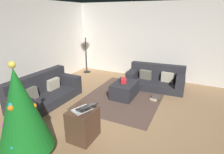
% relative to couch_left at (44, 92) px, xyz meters
% --- Properties ---
extents(ground_plane, '(6.40, 6.40, 0.00)m').
position_rel_couch_left_xyz_m(ground_plane, '(0.07, -2.25, -0.28)').
color(ground_plane, '#93704C').
extents(rear_partition, '(6.40, 0.12, 2.60)m').
position_rel_couch_left_xyz_m(rear_partition, '(0.07, 0.89, 1.02)').
color(rear_partition, silver).
rests_on(rear_partition, ground_plane).
extents(corner_partition, '(0.12, 6.40, 2.60)m').
position_rel_couch_left_xyz_m(corner_partition, '(3.21, -2.25, 1.02)').
color(corner_partition, silver).
rests_on(corner_partition, ground_plane).
extents(couch_left, '(1.90, 0.91, 0.75)m').
position_rel_couch_left_xyz_m(couch_left, '(0.00, 0.00, 0.00)').
color(couch_left, '#26262B').
rests_on(couch_left, ground_plane).
extents(couch_right, '(0.98, 1.74, 0.70)m').
position_rel_couch_left_xyz_m(couch_right, '(2.32, -2.40, -0.01)').
color(couch_right, '#26262B').
rests_on(couch_right, ground_plane).
extents(ottoman, '(0.82, 0.59, 0.41)m').
position_rel_couch_left_xyz_m(ottoman, '(1.24, -1.77, -0.08)').
color(ottoman, '#26262B').
rests_on(ottoman, ground_plane).
extents(gift_box, '(0.29, 0.23, 0.11)m').
position_rel_couch_left_xyz_m(gift_box, '(1.26, -1.73, 0.18)').
color(gift_box, red).
rests_on(gift_box, ottoman).
extents(tv_remote, '(0.13, 0.16, 0.02)m').
position_rel_couch_left_xyz_m(tv_remote, '(1.42, -1.65, 0.14)').
color(tv_remote, black).
rests_on(tv_remote, ottoman).
extents(christmas_tree, '(0.84, 0.84, 1.62)m').
position_rel_couch_left_xyz_m(christmas_tree, '(-1.56, -1.23, 0.58)').
color(christmas_tree, brown).
rests_on(christmas_tree, ground_plane).
extents(side_table, '(0.52, 0.44, 0.59)m').
position_rel_couch_left_xyz_m(side_table, '(-0.77, -1.76, 0.01)').
color(side_table, '#4C3323').
rests_on(side_table, ground_plane).
extents(laptop, '(0.45, 0.47, 0.17)m').
position_rel_couch_left_xyz_m(laptop, '(-0.79, -1.81, 0.36)').
color(laptop, silver).
rests_on(laptop, side_table).
extents(book_stack, '(0.30, 0.26, 0.08)m').
position_rel_couch_left_xyz_m(book_stack, '(1.43, -2.61, -0.24)').
color(book_stack, beige).
rests_on(book_stack, ground_plane).
extents(corner_lamp, '(0.36, 0.36, 1.63)m').
position_rel_couch_left_xyz_m(corner_lamp, '(2.67, 0.41, 1.10)').
color(corner_lamp, black).
rests_on(corner_lamp, ground_plane).
extents(area_rug, '(2.60, 2.00, 0.01)m').
position_rel_couch_left_xyz_m(area_rug, '(1.24, -1.77, -0.28)').
color(area_rug, brown).
rests_on(area_rug, ground_plane).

